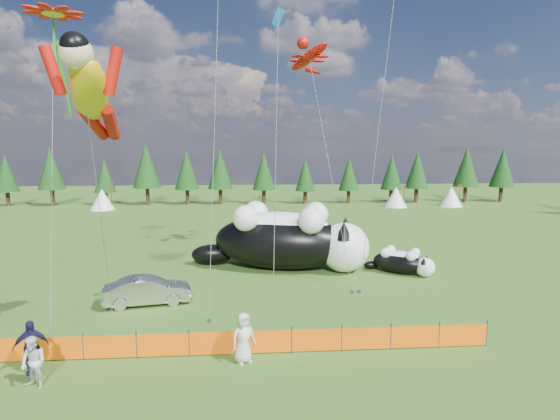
{
  "coord_description": "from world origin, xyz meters",
  "views": [
    {
      "loc": [
        1.32,
        -19.27,
        8.0
      ],
      "look_at": [
        3.06,
        4.0,
        4.75
      ],
      "focal_mm": 28.0,
      "sensor_mm": 36.0,
      "label": 1
    }
  ],
  "objects": [
    {
      "name": "spectator_b",
      "position": [
        -5.91,
        -4.91,
        0.9
      ],
      "size": [
        1.01,
        0.83,
        1.81
      ],
      "primitive_type": "imported",
      "rotation": [
        0.0,
        0.0,
        -0.41
      ],
      "color": "silver",
      "rests_on": "ground"
    },
    {
      "name": "flower_kite",
      "position": [
        -7.89,
        3.48,
        14.31
      ],
      "size": [
        3.78,
        7.99,
        15.62
      ],
      "color": "#B60F09",
      "rests_on": "ground"
    },
    {
      "name": "festival_tents",
      "position": [
        11.0,
        40.0,
        1.4
      ],
      "size": [
        50.0,
        3.2,
        2.8
      ],
      "primitive_type": null,
      "color": "white",
      "rests_on": "ground"
    },
    {
      "name": "ground",
      "position": [
        0.0,
        0.0,
        0.0
      ],
      "size": [
        160.0,
        160.0,
        0.0
      ],
      "primitive_type": "plane",
      "color": "#13380A",
      "rests_on": "ground"
    },
    {
      "name": "safety_fence",
      "position": [
        0.0,
        -3.0,
        0.5
      ],
      "size": [
        22.06,
        0.06,
        1.1
      ],
      "color": "#262626",
      "rests_on": "ground"
    },
    {
      "name": "cat_large",
      "position": [
        4.0,
        9.32,
        2.1
      ],
      "size": [
        12.0,
        6.57,
        4.41
      ],
      "rotation": [
        0.0,
        0.0,
        -0.27
      ],
      "color": "black",
      "rests_on": "ground"
    },
    {
      "name": "tree_line",
      "position": [
        0.0,
        45.0,
        4.0
      ],
      "size": [
        90.0,
        4.0,
        8.0
      ],
      "primitive_type": null,
      "color": "black",
      "rests_on": "ground"
    },
    {
      "name": "superhero_kite",
      "position": [
        -4.35,
        -2.54,
        10.06
      ],
      "size": [
        5.04,
        7.4,
        12.5
      ],
      "color": "#E2AE0B",
      "rests_on": "ground"
    },
    {
      "name": "cat_small",
      "position": [
        11.29,
        7.58,
        0.8
      ],
      "size": [
        4.04,
        3.36,
        1.68
      ],
      "rotation": [
        0.0,
        0.0,
        -0.62
      ],
      "color": "black",
      "rests_on": "ground"
    },
    {
      "name": "spectator_e",
      "position": [
        1.11,
        -3.6,
        0.96
      ],
      "size": [
        1.12,
        0.98,
        1.93
      ],
      "primitive_type": "imported",
      "rotation": [
        0.0,
        0.0,
        0.48
      ],
      "color": "silver",
      "rests_on": "ground"
    },
    {
      "name": "gecko_kite",
      "position": [
        5.88,
        13.52,
        14.66
      ],
      "size": [
        5.49,
        12.79,
        17.45
      ],
      "color": "#B60F09",
      "rests_on": "ground"
    },
    {
      "name": "car",
      "position": [
        -3.91,
        3.05,
        0.73
      ],
      "size": [
        4.61,
        2.34,
        1.45
      ],
      "primitive_type": "imported",
      "rotation": [
        0.0,
        0.0,
        1.76
      ],
      "color": "silver",
      "rests_on": "ground"
    },
    {
      "name": "diamond_kite_c",
      "position": [
        2.54,
        -1.84,
        12.2
      ],
      "size": [
        0.64,
        0.89,
        13.66
      ],
      "color": "blue",
      "rests_on": "ground"
    },
    {
      "name": "spectator_c",
      "position": [
        -6.49,
        -3.86,
        0.99
      ],
      "size": [
        1.3,
        1.02,
        1.98
      ],
      "primitive_type": "imported",
      "rotation": [
        0.0,
        0.0,
        0.43
      ],
      "color": "#151439",
      "rests_on": "ground"
    }
  ]
}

